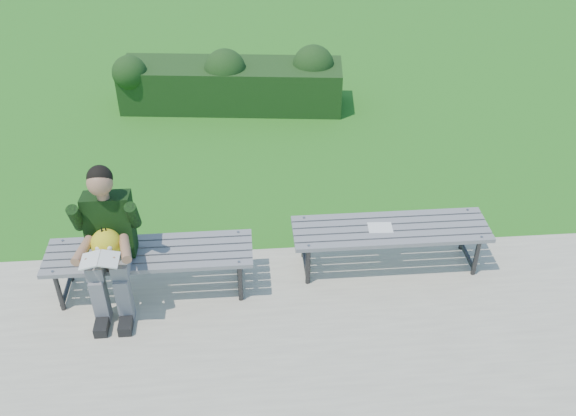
{
  "coord_description": "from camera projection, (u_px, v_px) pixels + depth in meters",
  "views": [
    {
      "loc": [
        -0.13,
        -4.9,
        4.03
      ],
      "look_at": [
        0.24,
        -0.28,
        0.7
      ],
      "focal_mm": 40.0,
      "sensor_mm": 36.0,
      "label": 1
    }
  ],
  "objects": [
    {
      "name": "bench_right",
      "position": [
        390.0,
        232.0,
        5.89
      ],
      "size": [
        1.8,
        0.5,
        0.46
      ],
      "color": "gray",
      "rests_on": "walkway"
    },
    {
      "name": "paper_sheet",
      "position": [
        380.0,
        228.0,
        5.85
      ],
      "size": [
        0.23,
        0.17,
        0.01
      ],
      "color": "white",
      "rests_on": "bench_right"
    },
    {
      "name": "ground",
      "position": [
        262.0,
        251.0,
        6.33
      ],
      "size": [
        80.0,
        80.0,
        0.0
      ],
      "color": "#2B7317",
      "rests_on": "ground"
    },
    {
      "name": "bench_left",
      "position": [
        150.0,
        256.0,
        5.62
      ],
      "size": [
        1.8,
        0.5,
        0.46
      ],
      "color": "gray",
      "rests_on": "walkway"
    },
    {
      "name": "hedge",
      "position": [
        234.0,
        81.0,
        8.67
      ],
      "size": [
        3.1,
        1.07,
        0.85
      ],
      "color": "#143B11",
      "rests_on": "ground"
    },
    {
      "name": "seated_boy",
      "position": [
        108.0,
        238.0,
        5.34
      ],
      "size": [
        0.56,
        0.76,
        1.31
      ],
      "color": "gray",
      "rests_on": "walkway"
    },
    {
      "name": "walkway",
      "position": [
        272.0,
        395.0,
        4.91
      ],
      "size": [
        30.0,
        3.5,
        0.02
      ],
      "color": "beige",
      "rests_on": "ground"
    }
  ]
}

